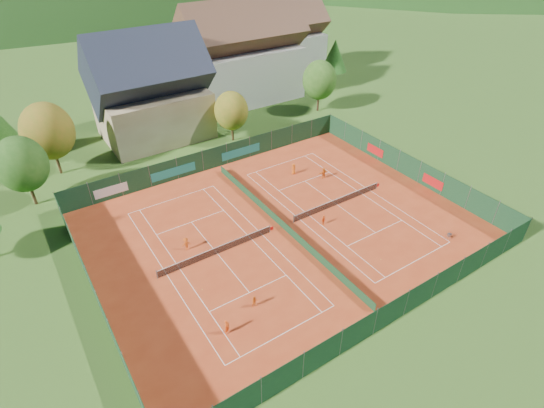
{
  "coord_description": "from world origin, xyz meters",
  "views": [
    {
      "loc": [
        -21.27,
        -30.36,
        29.01
      ],
      "look_at": [
        0.0,
        2.0,
        2.0
      ],
      "focal_mm": 28.0,
      "sensor_mm": 36.0,
      "label": 1
    }
  ],
  "objects": [
    {
      "name": "ball_hopper",
      "position": [
        13.76,
        -11.44,
        0.56
      ],
      "size": [
        0.34,
        0.34,
        0.8
      ],
      "color": "slate",
      "rests_on": "ground"
    },
    {
      "name": "player_right_far_a",
      "position": [
        7.83,
        8.72,
        0.76
      ],
      "size": [
        0.75,
        0.49,
        1.52
      ],
      "primitive_type": "imported",
      "rotation": [
        0.0,
        0.0,
        3.15
      ],
      "color": "orange",
      "rests_on": "ground"
    },
    {
      "name": "tree_west_mid",
      "position": [
        -18.0,
        26.0,
        6.07
      ],
      "size": [
        6.44,
        6.44,
        9.78
      ],
      "color": "#4C331B",
      "rests_on": "ground"
    },
    {
      "name": "hotel_block_b",
      "position": [
        30.0,
        44.0,
        6.62
      ],
      "size": [
        17.28,
        10.0,
        15.5
      ],
      "color": "silver",
      "rests_on": "ground"
    },
    {
      "name": "player_right_near",
      "position": [
        4.16,
        -2.09,
        0.62
      ],
      "size": [
        0.78,
        0.49,
        1.24
      ],
      "primitive_type": "imported",
      "rotation": [
        0.0,
        0.0,
        0.28
      ],
      "color": "#F05615",
      "rests_on": "ground"
    },
    {
      "name": "loose_ball_2",
      "position": [
        1.9,
        5.65,
        0.03
      ],
      "size": [
        0.07,
        0.07,
        0.07
      ],
      "primitive_type": "sphere",
      "color": "#CCD833",
      "rests_on": "ground"
    },
    {
      "name": "loose_ball_3",
      "position": [
        -5.27,
        7.31,
        0.03
      ],
      "size": [
        0.07,
        0.07,
        0.07
      ],
      "primitive_type": "sphere",
      "color": "#CCD833",
      "rests_on": "ground"
    },
    {
      "name": "court_markings_left",
      "position": [
        -8.0,
        0.0,
        0.01
      ],
      "size": [
        11.03,
        23.83,
        0.0
      ],
      "color": "white",
      "rests_on": "ground"
    },
    {
      "name": "fence_west",
      "position": [
        -20.0,
        0.0,
        1.5
      ],
      "size": [
        0.04,
        32.0,
        3.0
      ],
      "color": "#13361B",
      "rests_on": "ground"
    },
    {
      "name": "court_divider",
      "position": [
        0.0,
        0.0,
        0.5
      ],
      "size": [
        0.03,
        28.8,
        1.0
      ],
      "color": "#13351B",
      "rests_on": "ground"
    },
    {
      "name": "loose_ball_4",
      "position": [
        7.19,
        -5.86,
        0.03
      ],
      "size": [
        0.07,
        0.07,
        0.07
      ],
      "primitive_type": "sphere",
      "color": "#CCD833",
      "rests_on": "ground"
    },
    {
      "name": "player_left_far",
      "position": [
        -10.33,
        2.38,
        0.74
      ],
      "size": [
        0.98,
        0.59,
        1.49
      ],
      "primitive_type": "imported",
      "rotation": [
        0.0,
        0.0,
        3.1
      ],
      "color": "#D24E12",
      "rests_on": "ground"
    },
    {
      "name": "ground",
      "position": [
        0.0,
        0.0,
        -0.02
      ],
      "size": [
        600.0,
        600.0,
        0.0
      ],
      "primitive_type": "plane",
      "color": "#2E551A",
      "rests_on": "ground"
    },
    {
      "name": "clay_pad",
      "position": [
        0.0,
        0.0,
        0.01
      ],
      "size": [
        40.0,
        32.0,
        0.01
      ],
      "primitive_type": "cube",
      "color": "#AD3819",
      "rests_on": "ground"
    },
    {
      "name": "loose_ball_1",
      "position": [
        5.37,
        -9.82,
        0.03
      ],
      "size": [
        0.07,
        0.07,
        0.07
      ],
      "primitive_type": "sphere",
      "color": "#CCD833",
      "rests_on": "ground"
    },
    {
      "name": "player_left_near",
      "position": [
        -11.86,
        -9.29,
        0.76
      ],
      "size": [
        0.66,
        0.58,
        1.53
      ],
      "primitive_type": "imported",
      "rotation": [
        0.0,
        0.0,
        0.49
      ],
      "color": "#F15415",
      "rests_on": "ground"
    },
    {
      "name": "tree_east_mid",
      "position": [
        34.0,
        32.0,
        6.06
      ],
      "size": [
        5.04,
        5.04,
        9.0
      ],
      "color": "#472C19",
      "rests_on": "ground"
    },
    {
      "name": "chalet",
      "position": [
        -3.0,
        30.0,
        6.62
      ],
      "size": [
        16.2,
        12.0,
        16.0
      ],
      "color": "tan",
      "rests_on": "ground"
    },
    {
      "name": "tennis_net_left",
      "position": [
        -7.85,
        0.0,
        0.51
      ],
      "size": [
        13.3,
        0.1,
        1.02
      ],
      "color": "#59595B",
      "rests_on": "ground"
    },
    {
      "name": "court_markings_right",
      "position": [
        8.0,
        0.0,
        0.01
      ],
      "size": [
        11.03,
        23.83,
        0.0
      ],
      "color": "white",
      "rests_on": "ground"
    },
    {
      "name": "fence_east",
      "position": [
        20.0,
        0.05,
        1.48
      ],
      "size": [
        0.09,
        32.0,
        3.0
      ],
      "color": "#12341B",
      "rests_on": "ground"
    },
    {
      "name": "hotel_block_a",
      "position": [
        16.0,
        36.0,
        7.38
      ],
      "size": [
        21.6,
        11.0,
        17.25
      ],
      "color": "silver",
      "rests_on": "ground"
    },
    {
      "name": "tennis_net_right",
      "position": [
        8.15,
        0.0,
        0.51
      ],
      "size": [
        13.3,
        0.1,
        1.02
      ],
      "color": "#59595B",
      "rests_on": "ground"
    },
    {
      "name": "mountain_backdrop",
      "position": [
        28.54,
        233.48,
        -39.64
      ],
      "size": [
        820.0,
        530.0,
        242.0
      ],
      "color": "black",
      "rests_on": "ground"
    },
    {
      "name": "fence_south",
      "position": [
        0.0,
        -16.0,
        1.5
      ],
      "size": [
        40.0,
        0.04,
        3.0
      ],
      "color": "#12341D",
      "rests_on": "ground"
    },
    {
      "name": "player_left_mid",
      "position": [
        -8.44,
        -8.09,
        0.63
      ],
      "size": [
        0.65,
        0.53,
        1.26
      ],
      "primitive_type": "imported",
      "rotation": [
        0.0,
        0.0,
        -0.08
      ],
      "color": "#CF5212",
      "rests_on": "ground"
    },
    {
      "name": "loose_ball_0",
      "position": [
        -11.5,
        -3.67,
        0.03
      ],
      "size": [
        0.07,
        0.07,
        0.07
      ],
      "primitive_type": "sphere",
      "color": "#CCD833",
      "rests_on": "ground"
    },
    {
      "name": "tree_east_front",
      "position": [
        24.0,
        24.0,
        5.39
      ],
      "size": [
        5.72,
        5.72,
        8.69
      ],
      "color": "#462A19",
      "rests_on": "ground"
    },
    {
      "name": "player_right_far_b",
      "position": [
        10.5,
        5.72,
        0.75
      ],
      "size": [
        1.41,
        0.49,
        1.51
      ],
      "primitive_type": "imported",
      "rotation": [
        0.0,
        0.0,
        3.17
      ],
      "color": "orange",
      "rests_on": "ground"
    },
    {
      "name": "tree_east_back",
      "position": [
        26.0,
        40.0,
        6.74
      ],
      "size": [
        7.15,
        7.15,
        10.86
      ],
      "color": "#473319",
      "rests_on": "ground"
    },
    {
      "name": "tree_center",
      "position": [
        6.0,
        22.0,
        4.72
      ],
      "size": [
        5.01,
        5.01,
        7.6
      ],
      "color": "#433018",
      "rests_on": "ground"
    },
    {
      "name": "tree_west_front",
      "position": [
        -22.0,
        20.0,
        5.39
      ],
      "size": [
        5.72,
        5.72,
        8.69
      ],
      "color": "#452F18",
      "rests_on": "ground"
    },
    {
      "name": "fence_north",
      "position": [
        -0.46,
        15.99,
        1.47
      ],
      "size": [
        40.0,
        0.1,
        3.0
      ],
      "color": "#153A20",
      "rests_on": "ground"
    }
  ]
}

